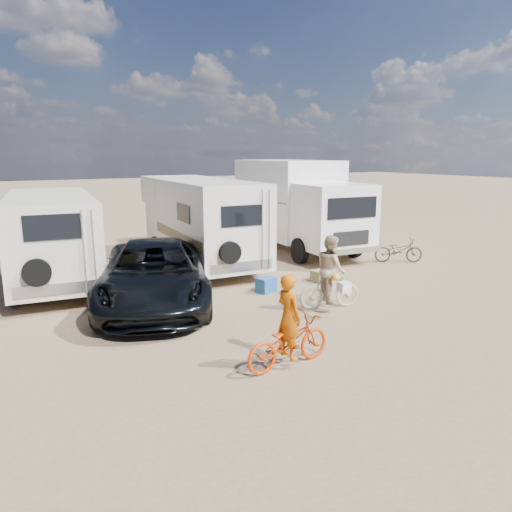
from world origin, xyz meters
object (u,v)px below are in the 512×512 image
cooler (266,285)px  rv_main (200,222)px  rv_left (52,240)px  box_truck (299,206)px  rider_man (289,326)px  crate (320,276)px  bike_man (288,342)px  rider_woman (330,276)px  bike_woman (330,290)px  bike_parked (398,250)px  dark_suv (154,274)px

cooler → rv_main: bearing=75.8°
rv_left → box_truck: box_truck is taller
rider_man → crate: (4.31, 4.59, -0.63)m
bike_man → cooler: bike_man is taller
rider_man → rider_woman: size_ratio=0.93×
cooler → box_truck: bearing=30.3°
rv_left → cooler: (5.12, -4.13, -1.15)m
bike_man → bike_woman: size_ratio=1.16×
rider_woman → bike_man: bearing=145.6°
rider_woman → crate: size_ratio=3.89×
rv_main → box_truck: size_ratio=1.02×
rider_man → crate: size_ratio=3.61×
rv_left → bike_woman: (5.79, -6.21, -0.88)m
bike_parked → crate: bearing=131.6°
bike_man → rider_woman: (2.90, 2.36, 0.38)m
bike_parked → cooler: bearing=129.7°
rv_main → bike_man: (-2.11, -8.83, -1.03)m
bike_parked → cooler: 6.31m
rider_man → bike_parked: size_ratio=0.93×
dark_suv → bike_man: dark_suv is taller
bike_parked → crate: (-4.17, -0.70, -0.28)m
rv_main → rider_woman: rv_main is taller
bike_woman → bike_parked: (5.58, 2.93, -0.03)m
rider_woman → cooler: 2.28m
bike_woman → dark_suv: bearing=71.6°
bike_woman → crate: bearing=-15.9°
cooler → rider_woman: bearing=-88.3°
rider_man → rv_left: bearing=13.7°
rv_left → crate: (7.20, -3.98, -1.18)m
bike_woman → rider_woman: bearing=0.0°
bike_man → rider_woman: bearing=-55.7°
rv_main → bike_parked: 7.37m
bike_man → rider_man: rider_man is taller
box_truck → bike_parked: 4.40m
rv_main → bike_parked: bearing=-25.2°
box_truck → bike_woman: bearing=-114.5°
rider_man → cooler: bearing=-31.6°
rv_left → crate: bearing=-22.3°
cooler → crate: (2.08, 0.15, -0.04)m
bike_man → bike_woman: bearing=-55.7°
bike_woman → rider_woman: (0.00, 0.00, 0.39)m
rider_man → cooler: rider_man is taller
rv_left → dark_suv: size_ratio=1.09×
bike_man → bike_parked: (8.48, 5.29, -0.03)m
bike_woman → rider_man: bearing=145.6°
dark_suv → crate: (5.21, -0.42, -0.65)m
box_truck → bike_man: (-6.65, -9.04, -1.35)m
rv_left → crate: 8.31m
bike_parked → rv_left: bearing=105.9°
rv_main → bike_parked: (6.38, -3.54, -1.07)m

